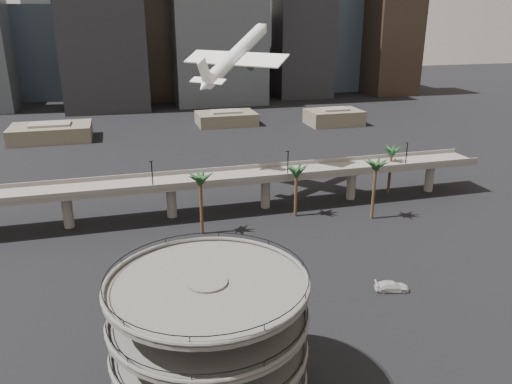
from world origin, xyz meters
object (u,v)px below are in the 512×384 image
object	(u,v)px
car_a	(268,295)
car_c	(392,286)
car_b	(292,271)
overpass	(219,182)
parking_ramp	(209,332)
airborne_jet	(236,55)

from	to	relation	value
car_a	car_c	world-z (taller)	car_c
car_b	overpass	bearing A→B (deg)	10.90
parking_ramp	overpass	distance (m)	60.46
car_a	parking_ramp	bearing A→B (deg)	162.37
car_b	car_c	bearing A→B (deg)	-123.39
car_a	overpass	bearing A→B (deg)	14.92
overpass	car_b	xyz separation A→B (m)	(6.19, -32.53, -6.59)
overpass	car_c	world-z (taller)	overpass
overpass	car_a	bearing A→B (deg)	-90.21
parking_ramp	airborne_jet	size ratio (longest dim) A/B	0.94
car_a	airborne_jet	bearing A→B (deg)	7.13
parking_ramp	car_c	world-z (taller)	parking_ramp
parking_ramp	car_a	bearing A→B (deg)	57.24
car_c	car_b	bearing A→B (deg)	72.35
airborne_jet	car_a	bearing A→B (deg)	-139.97
car_b	car_c	world-z (taller)	car_c
car_a	car_b	size ratio (longest dim) A/B	0.94
car_b	car_a	bearing A→B (deg)	135.81
airborne_jet	car_a	world-z (taller)	airborne_jet
parking_ramp	car_a	size ratio (longest dim) A/B	5.15
overpass	airborne_jet	distance (m)	30.27
car_c	overpass	bearing A→B (deg)	41.83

